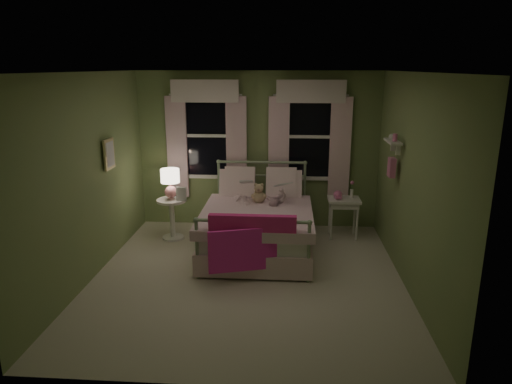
# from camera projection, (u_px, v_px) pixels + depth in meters

# --- Properties ---
(room_shell) EXTENTS (4.20, 4.20, 4.20)m
(room_shell) POSITION_uv_depth(u_px,v_px,m) (246.00, 181.00, 5.60)
(room_shell) COLOR beige
(room_shell) RESTS_ON ground
(bed) EXTENTS (1.58, 2.04, 1.18)m
(bed) POSITION_uv_depth(u_px,v_px,m) (258.00, 226.00, 6.74)
(bed) COLOR white
(bed) RESTS_ON ground
(pink_throw) EXTENTS (1.10, 0.35, 0.71)m
(pink_throw) POSITION_uv_depth(u_px,v_px,m) (252.00, 236.00, 5.70)
(pink_throw) COLOR #DB2A7C
(pink_throw) RESTS_ON bed
(child_left) EXTENTS (0.31, 0.25, 0.73)m
(child_left) POSITION_uv_depth(u_px,v_px,m) (241.00, 183.00, 7.02)
(child_left) COLOR #F7D1DD
(child_left) RESTS_ON bed
(child_right) EXTENTS (0.42, 0.36, 0.75)m
(child_right) POSITION_uv_depth(u_px,v_px,m) (278.00, 182.00, 6.98)
(child_right) COLOR #F7D1DD
(child_right) RESTS_ON bed
(book_left) EXTENTS (0.21, 0.13, 0.26)m
(book_left) POSITION_uv_depth(u_px,v_px,m) (240.00, 185.00, 6.77)
(book_left) COLOR beige
(book_left) RESTS_ON child_left
(book_right) EXTENTS (0.23, 0.19, 0.26)m
(book_right) POSITION_uv_depth(u_px,v_px,m) (277.00, 188.00, 6.75)
(book_right) COLOR beige
(book_right) RESTS_ON child_right
(teddy_bear) EXTENTS (0.23, 0.19, 0.32)m
(teddy_bear) POSITION_uv_depth(u_px,v_px,m) (259.00, 195.00, 6.89)
(teddy_bear) COLOR tan
(teddy_bear) RESTS_ON bed
(nightstand_left) EXTENTS (0.46, 0.46, 0.65)m
(nightstand_left) POSITION_uv_depth(u_px,v_px,m) (172.00, 213.00, 7.21)
(nightstand_left) COLOR white
(nightstand_left) RESTS_ON ground
(table_lamp) EXTENTS (0.29, 0.29, 0.46)m
(table_lamp) POSITION_uv_depth(u_px,v_px,m) (170.00, 180.00, 7.06)
(table_lamp) COLOR pink
(table_lamp) RESTS_ON nightstand_left
(book_nightstand) EXTENTS (0.18, 0.23, 0.02)m
(book_nightstand) POSITION_uv_depth(u_px,v_px,m) (176.00, 200.00, 7.06)
(book_nightstand) COLOR beige
(book_nightstand) RESTS_ON nightstand_left
(nightstand_right) EXTENTS (0.50, 0.40, 0.64)m
(nightstand_right) POSITION_uv_depth(u_px,v_px,m) (344.00, 205.00, 7.21)
(nightstand_right) COLOR white
(nightstand_right) RESTS_ON ground
(pink_toy) EXTENTS (0.14, 0.19, 0.14)m
(pink_toy) POSITION_uv_depth(u_px,v_px,m) (338.00, 195.00, 7.17)
(pink_toy) COLOR pink
(pink_toy) RESTS_ON nightstand_right
(bud_vase) EXTENTS (0.06, 0.06, 0.28)m
(bud_vase) POSITION_uv_depth(u_px,v_px,m) (352.00, 189.00, 7.19)
(bud_vase) COLOR white
(bud_vase) RESTS_ON nightstand_right
(window_left) EXTENTS (1.34, 0.13, 1.96)m
(window_left) POSITION_uv_depth(u_px,v_px,m) (206.00, 132.00, 7.52)
(window_left) COLOR black
(window_left) RESTS_ON room_shell
(window_right) EXTENTS (1.34, 0.13, 1.96)m
(window_right) POSITION_uv_depth(u_px,v_px,m) (310.00, 133.00, 7.41)
(window_right) COLOR black
(window_right) RESTS_ON room_shell
(wall_shelf) EXTENTS (0.15, 0.50, 0.60)m
(wall_shelf) POSITION_uv_depth(u_px,v_px,m) (392.00, 155.00, 6.09)
(wall_shelf) COLOR white
(wall_shelf) RESTS_ON room_shell
(framed_picture) EXTENTS (0.03, 0.32, 0.42)m
(framed_picture) POSITION_uv_depth(u_px,v_px,m) (109.00, 154.00, 6.26)
(framed_picture) COLOR beige
(framed_picture) RESTS_ON room_shell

